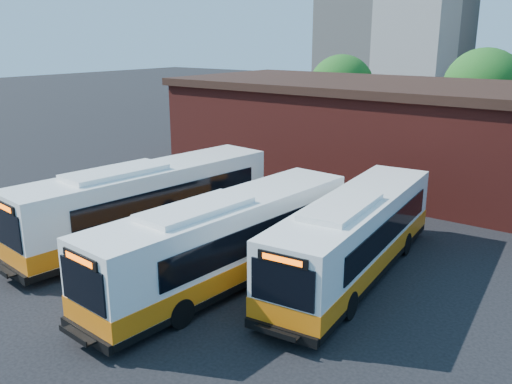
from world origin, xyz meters
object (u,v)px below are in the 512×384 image
Objects in this scene: bus_east at (354,239)px; bus_midwest at (148,205)px; bus_mideast at (226,244)px; transit_worker at (142,299)px.

bus_midwest is at bearing -173.29° from bus_east.
bus_midwest is 1.05× the size of bus_mideast.
bus_midwest is 9.75m from bus_east.
transit_worker is (-3.76, -7.64, -0.62)m from bus_east.
bus_midwest reaches higher than transit_worker.
bus_east is at bearing 48.37° from bus_mideast.
bus_mideast is 1.03× the size of bus_east.
bus_midwest is at bearing 68.65° from transit_worker.
transit_worker is at bearing -88.35° from bus_mideast.
transit_worker is at bearing -37.48° from bus_midwest.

